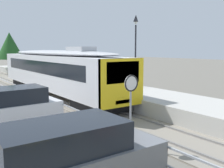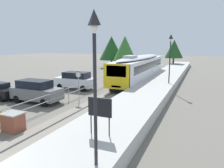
{
  "view_description": "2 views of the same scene",
  "coord_description": "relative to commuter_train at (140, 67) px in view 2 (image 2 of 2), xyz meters",
  "views": [
    {
      "loc": [
        -8.17,
        5.17,
        3.72
      ],
      "look_at": [
        0.0,
        16.55,
        1.8
      ],
      "focal_mm": 40.93,
      "sensor_mm": 36.0,
      "label": 1
    },
    {
      "loc": [
        7.83,
        -4.02,
        5.14
      ],
      "look_at": [
        0.4,
        13.55,
        1.6
      ],
      "focal_mm": 34.08,
      "sensor_mm": 36.0,
      "label": 2
    }
  ],
  "objects": [
    {
      "name": "parked_suv_white",
      "position": [
        -5.55,
        -7.78,
        -1.08
      ],
      "size": [
        4.65,
        2.01,
        2.04
      ],
      "color": "white",
      "rests_on": "ground"
    },
    {
      "name": "tree_distant_left",
      "position": [
        -6.89,
        13.04,
        2.22
      ],
      "size": [
        4.85,
        4.85,
        6.91
      ],
      "color": "brown",
      "rests_on": "ground"
    },
    {
      "name": "speed_limit_sign",
      "position": [
        -2.3,
        -12.33,
        -0.02
      ],
      "size": [
        0.61,
        0.1,
        2.81
      ],
      "color": "#9EA0A5",
      "rests_on": "ground"
    },
    {
      "name": "parked_suv_grey",
      "position": [
        -5.65,
        -14.06,
        -1.08
      ],
      "size": [
        4.62,
        1.95,
        2.04
      ],
      "color": "slate",
      "rests_on": "ground"
    },
    {
      "name": "platform_notice_board",
      "position": [
        3.56,
        -19.89,
        0.05
      ],
      "size": [
        1.2,
        0.08,
        1.8
      ],
      "color": "#232328",
      "rests_on": "station_platform"
    },
    {
      "name": "tree_behind_carpark",
      "position": [
        1.89,
        20.99,
        2.06
      ],
      "size": [
        4.03,
        4.03,
        6.22
      ],
      "color": "brown",
      "rests_on": "ground"
    },
    {
      "name": "station_platform",
      "position": [
        3.25,
        -2.49,
        -1.69
      ],
      "size": [
        3.9,
        60.0,
        0.9
      ],
      "primitive_type": "cube",
      "color": "#B7B5AD",
      "rests_on": "ground"
    },
    {
      "name": "track_rails",
      "position": [
        0.0,
        -2.49,
        -2.11
      ],
      "size": [
        3.2,
        60.0,
        0.14
      ],
      "color": "gray",
      "rests_on": "ground"
    },
    {
      "name": "platform_lamp_mid_platform",
      "position": [
        4.59,
        -4.6,
        2.48
      ],
      "size": [
        0.34,
        0.34,
        5.35
      ],
      "color": "#232328",
      "rests_on": "station_platform"
    },
    {
      "name": "tree_behind_station_far",
      "position": [
        -10.83,
        15.33,
        2.24
      ],
      "size": [
        5.41,
        5.41,
        6.97
      ],
      "color": "brown",
      "rests_on": "ground"
    },
    {
      "name": "brick_utility_cabinet",
      "position": [
        -2.38,
        -19.64,
        -1.57
      ],
      "size": [
        1.21,
        0.99,
        1.13
      ],
      "color": "brown",
      "rests_on": "ground"
    },
    {
      "name": "ground_plane",
      "position": [
        -3.0,
        -2.49,
        -2.14
      ],
      "size": [
        160.0,
        160.0,
        0.0
      ],
      "primitive_type": "plane",
      "color": "#6B665B"
    },
    {
      "name": "platform_lamp_near_end",
      "position": [
        4.59,
        -22.3,
        2.48
      ],
      "size": [
        0.34,
        0.34,
        5.35
      ],
      "color": "#232328",
      "rests_on": "station_platform"
    },
    {
      "name": "carpark_fence",
      "position": [
        -3.3,
        -12.49,
        -1.23
      ],
      "size": [
        0.06,
        36.06,
        1.25
      ],
      "color": "#9EA0A5",
      "rests_on": "ground"
    },
    {
      "name": "commuter_train",
      "position": [
        0.0,
        0.0,
        0.0
      ],
      "size": [
        2.82,
        18.12,
        3.74
      ],
      "color": "silver",
      "rests_on": "track_rails"
    }
  ]
}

